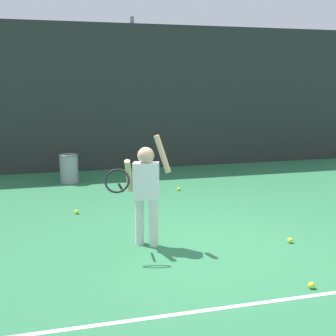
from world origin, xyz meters
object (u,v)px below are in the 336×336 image
object	(u,v)px
tennis_player	(145,187)
ball_hopper	(69,168)
tennis_ball_1	(311,285)
tennis_ball_6	(139,173)
tennis_ball_4	(290,240)
tennis_ball_2	(77,212)
tennis_ball_3	(179,189)
tennis_ball_0	(154,170)

from	to	relation	value
tennis_player	ball_hopper	size ratio (longest dim) A/B	2.40
ball_hopper	tennis_ball_1	xyz separation A→B (m)	(2.02, -5.36, -0.26)
tennis_ball_1	tennis_ball_6	world-z (taller)	same
tennis_ball_4	tennis_ball_6	world-z (taller)	same
tennis_player	tennis_ball_1	world-z (taller)	tennis_player
tennis_ball_2	tennis_ball_6	world-z (taller)	same
tennis_player	tennis_ball_6	size ratio (longest dim) A/B	20.46
tennis_ball_3	tennis_ball_6	xyz separation A→B (m)	(-0.42, 1.59, 0.00)
tennis_ball_1	tennis_player	bearing A→B (deg)	129.96
ball_hopper	tennis_ball_3	distance (m)	2.28
tennis_ball_0	tennis_ball_6	size ratio (longest dim) A/B	1.00
tennis_ball_0	tennis_ball_4	world-z (taller)	same
tennis_ball_1	tennis_ball_2	distance (m)	3.71
tennis_ball_2	tennis_ball_6	xyz separation A→B (m)	(1.48, 2.60, 0.00)
tennis_ball_6	tennis_ball_0	bearing A→B (deg)	37.55
tennis_ball_1	tennis_ball_2	bearing A→B (deg)	123.13
ball_hopper	tennis_ball_6	xyz separation A→B (m)	(1.48, 0.35, -0.26)
tennis_ball_1	tennis_ball_3	xyz separation A→B (m)	(-0.13, 4.11, 0.00)
tennis_player	tennis_ball_3	bearing A→B (deg)	84.76
ball_hopper	tennis_ball_6	bearing A→B (deg)	13.39
tennis_ball_0	tennis_ball_1	bearing A→B (deg)	-88.64
ball_hopper	tennis_ball_0	size ratio (longest dim) A/B	8.52
tennis_ball_2	tennis_ball_3	world-z (taller)	same
tennis_ball_3	tennis_ball_4	xyz separation A→B (m)	(0.57, -2.95, 0.00)
tennis_ball_2	tennis_ball_3	xyz separation A→B (m)	(1.90, 1.01, 0.00)
tennis_ball_3	tennis_ball_4	distance (m)	3.00
tennis_ball_3	tennis_ball_6	size ratio (longest dim) A/B	1.00
tennis_ball_3	tennis_ball_4	world-z (taller)	same
tennis_ball_0	tennis_ball_2	bearing A→B (deg)	-122.88
tennis_ball_1	tennis_ball_3	distance (m)	4.11
ball_hopper	tennis_ball_4	size ratio (longest dim) A/B	8.52
tennis_ball_0	tennis_ball_3	xyz separation A→B (m)	(0.02, -1.90, 0.00)
tennis_ball_4	tennis_ball_2	bearing A→B (deg)	141.87
tennis_player	tennis_ball_4	xyz separation A→B (m)	(1.74, -0.38, -0.69)
tennis_player	tennis_ball_1	size ratio (longest dim) A/B	20.46
tennis_player	tennis_ball_0	size ratio (longest dim) A/B	20.46
ball_hopper	tennis_ball_4	distance (m)	4.87
tennis_ball_3	tennis_ball_4	bearing A→B (deg)	-79.03
tennis_ball_1	tennis_ball_4	xyz separation A→B (m)	(0.45, 1.16, 0.00)
tennis_ball_4	tennis_ball_6	distance (m)	4.65
tennis_ball_1	tennis_ball_4	distance (m)	1.25
tennis_ball_6	tennis_player	bearing A→B (deg)	-100.25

